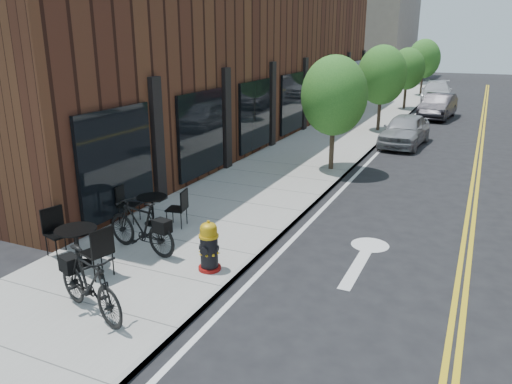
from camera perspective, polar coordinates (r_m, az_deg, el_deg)
The scene contains 16 objects.
ground at distance 9.41m, azimuth -3.78°, elevation -11.36°, with size 120.00×120.00×0.00m, color black.
sidewalk_near at distance 18.77m, azimuth 5.28°, elevation 3.69°, with size 4.00×70.00×0.12m, color #9E9B93.
building_near at distance 23.68m, azimuth -1.77°, elevation 15.05°, with size 5.00×28.00×7.00m, color #401F14.
bg_building_left at distance 56.50m, azimuth 12.93°, elevation 17.64°, with size 8.00×14.00×10.00m, color #726656.
tree_near_a at distance 16.96m, azimuth 8.92°, elevation 10.81°, with size 2.20×2.20×3.81m.
tree_near_b at distance 24.71m, azimuth 14.19°, elevation 12.83°, with size 2.30×2.30×3.98m.
tree_near_c at distance 32.60m, azimuth 16.91°, elevation 13.32°, with size 2.10×2.10×3.67m.
tree_near_d at distance 40.51m, azimuth 18.64°, elevation 14.23°, with size 2.40×2.40×4.11m.
fire_hydrant at distance 9.79m, azimuth -5.39°, elevation -6.25°, with size 0.53×0.53×1.02m.
bicycle_left at distance 10.79m, azimuth -13.03°, elevation -3.82°, with size 0.54×1.90×1.14m, color black.
bicycle_right at distance 8.65m, azimuth -18.51°, elevation -9.87°, with size 0.54×1.91×1.15m, color black.
bistro_set_b at distance 10.54m, azimuth -19.77°, elevation -5.34°, with size 1.93×1.01×1.01m.
bistro_set_c at distance 12.33m, azimuth -11.76°, elevation -1.57°, with size 1.73×0.85×0.91m.
parked_car_a at distance 22.21m, azimuth 16.65°, elevation 6.80°, with size 1.58×3.92×1.34m, color gray.
parked_car_b at distance 30.20m, azimuth 20.08°, elevation 9.21°, with size 1.46×4.18×1.38m, color black.
parked_car_c at distance 37.46m, azimuth 19.92°, elevation 10.69°, with size 1.99×4.89×1.42m, color silver.
Camera 1 is at (3.96, -7.22, 4.55)m, focal length 35.00 mm.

